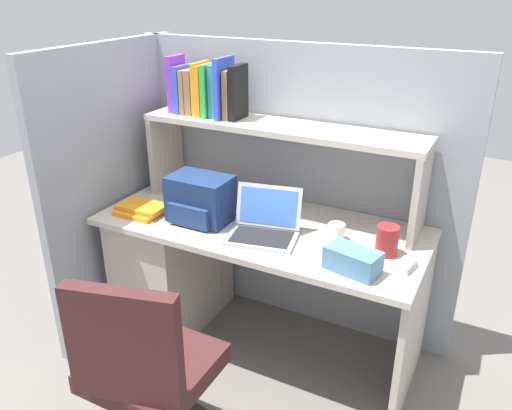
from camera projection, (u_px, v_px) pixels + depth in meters
The scene contains 14 objects.
ground_plane at pixel (260, 344), 2.81m from camera, with size 8.00×8.00×0.00m, color slate.
desk at pixel (197, 263), 2.81m from camera, with size 1.60×0.70×0.73m.
cubicle_partition_rear at pixel (292, 189), 2.81m from camera, with size 1.84×0.05×1.55m, color gray.
cubicle_partition_left at pixel (118, 189), 2.82m from camera, with size 0.05×1.06×1.55m, color gray.
overhead_hutch at pixel (279, 144), 2.54m from camera, with size 1.44×0.28×0.45m.
reference_books_on_shelf at pixel (207, 90), 2.62m from camera, with size 0.41×0.19×0.30m.
laptop at pixel (265, 226), 2.38m from camera, with size 0.36×0.32×0.22m.
backpack at pixel (200, 200), 2.51m from camera, with size 0.30×0.22×0.23m.
computer_mouse at pixel (406, 266), 2.12m from camera, with size 0.06×0.10×0.03m, color silver.
paper_cup at pixel (336, 232), 2.35m from camera, with size 0.08×0.08×0.08m, color white.
tissue_box at pixel (353, 260), 2.09m from camera, with size 0.22×0.12×0.10m, color teal.
snack_canister at pixel (387, 240), 2.22m from camera, with size 0.10×0.10×0.13m, color maroon.
desk_book_stack at pixel (141, 209), 2.62m from camera, with size 0.24×0.18×0.05m.
office_chair at pixel (149, 389), 1.97m from camera, with size 0.52×0.53×0.93m.
Camera 1 is at (1.02, -2.02, 1.83)m, focal length 36.14 mm.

